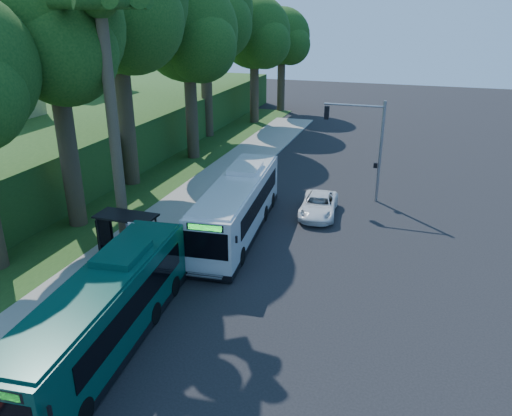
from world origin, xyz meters
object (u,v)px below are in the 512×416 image
(pickup, at_px, (319,205))
(teal_bus, at_px, (105,311))
(white_bus, at_px, (238,205))
(bus_shelter, at_px, (124,226))

(pickup, bearing_deg, teal_bus, -112.80)
(white_bus, bearing_deg, bus_shelter, -138.64)
(bus_shelter, distance_m, pickup, 12.66)
(bus_shelter, height_order, teal_bus, teal_bus)
(bus_shelter, distance_m, teal_bus, 7.90)
(teal_bus, bearing_deg, white_bus, 78.88)
(teal_bus, bearing_deg, bus_shelter, 110.69)
(bus_shelter, relative_size, pickup, 0.66)
(bus_shelter, bearing_deg, pickup, 46.32)
(teal_bus, height_order, pickup, teal_bus)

